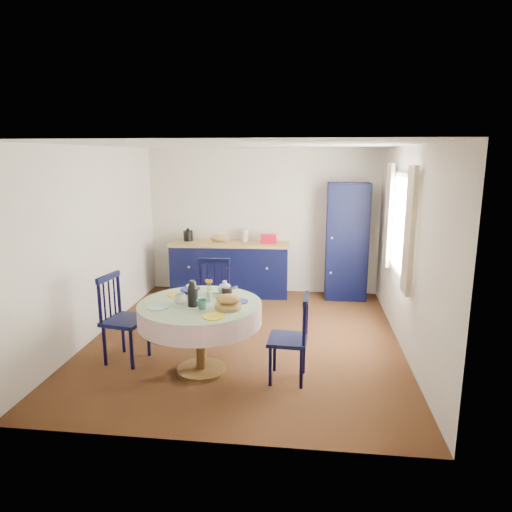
{
  "coord_description": "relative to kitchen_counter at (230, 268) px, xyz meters",
  "views": [
    {
      "loc": [
        0.8,
        -5.61,
        2.38
      ],
      "look_at": [
        0.12,
        0.2,
        1.08
      ],
      "focal_mm": 32.0,
      "sensor_mm": 36.0,
      "label": 1
    }
  ],
  "objects": [
    {
      "name": "pantry_cabinet",
      "position": [
        1.98,
        0.04,
        0.5
      ],
      "size": [
        0.68,
        0.5,
        1.94
      ],
      "rotation": [
        0.0,
        0.0,
        0.0
      ],
      "color": "black",
      "rests_on": "floor"
    },
    {
      "name": "chair_far",
      "position": [
        0.11,
        -1.96,
        0.06
      ],
      "size": [
        0.47,
        0.45,
        1.05
      ],
      "rotation": [
        0.0,
        0.0,
        0.01
      ],
      "color": "black",
      "rests_on": "floor"
    },
    {
      "name": "mug_a",
      "position": [
        -0.03,
        -2.97,
        0.39
      ],
      "size": [
        0.13,
        0.13,
        0.1
      ],
      "primitive_type": "imported",
      "color": "silver",
      "rests_on": "dining_table"
    },
    {
      "name": "wall_back",
      "position": [
        0.54,
        0.29,
        0.78
      ],
      "size": [
        4.0,
        0.02,
        2.5
      ],
      "primitive_type": "cube",
      "color": "white",
      "rests_on": "floor"
    },
    {
      "name": "mug_b",
      "position": [
        0.26,
        -3.15,
        0.39
      ],
      "size": [
        0.11,
        0.11,
        0.1
      ],
      "primitive_type": "imported",
      "color": "#327969",
      "rests_on": "dining_table"
    },
    {
      "name": "mug_c",
      "position": [
        0.43,
        -2.67,
        0.39
      ],
      "size": [
        0.13,
        0.13,
        0.1
      ],
      "primitive_type": "imported",
      "color": "black",
      "rests_on": "dining_table"
    },
    {
      "name": "floor",
      "position": [
        0.54,
        -1.96,
        -0.47
      ],
      "size": [
        4.5,
        4.5,
        0.0
      ],
      "primitive_type": "plane",
      "color": "black",
      "rests_on": "ground"
    },
    {
      "name": "kitchen_counter",
      "position": [
        0.0,
        0.0,
        0.0
      ],
      "size": [
        2.08,
        0.73,
        1.16
      ],
      "rotation": [
        0.0,
        0.0,
        0.05
      ],
      "color": "black",
      "rests_on": "floor"
    },
    {
      "name": "ceiling",
      "position": [
        0.54,
        -1.96,
        2.03
      ],
      "size": [
        4.5,
        4.5,
        0.0
      ],
      "primitive_type": "plane",
      "rotation": [
        3.14,
        0.0,
        0.0
      ],
      "color": "white",
      "rests_on": "wall_back"
    },
    {
      "name": "chair_right",
      "position": [
        1.19,
        -3.02,
        0.01
      ],
      "size": [
        0.43,
        0.45,
        0.95
      ],
      "rotation": [
        0.0,
        0.0,
        -1.63
      ],
      "color": "black",
      "rests_on": "floor"
    },
    {
      "name": "dining_table",
      "position": [
        0.2,
        -2.96,
        0.22
      ],
      "size": [
        1.34,
        1.34,
        1.09
      ],
      "color": "#513717",
      "rests_on": "floor"
    },
    {
      "name": "wall_left",
      "position": [
        -1.46,
        -1.96,
        0.78
      ],
      "size": [
        0.02,
        4.5,
        2.5
      ],
      "primitive_type": "cube",
      "color": "white",
      "rests_on": "floor"
    },
    {
      "name": "mug_d",
      "position": [
        0.0,
        -2.63,
        0.39
      ],
      "size": [
        0.11,
        0.11,
        0.1
      ],
      "primitive_type": "imported",
      "color": "silver",
      "rests_on": "dining_table"
    },
    {
      "name": "window",
      "position": [
        2.49,
        -1.66,
        1.05
      ],
      "size": [
        0.1,
        1.74,
        1.45
      ],
      "color": "white",
      "rests_on": "wall_right"
    },
    {
      "name": "chair_left",
      "position": [
        -0.8,
        -2.75,
        0.05
      ],
      "size": [
        0.52,
        0.54,
        1.04
      ],
      "rotation": [
        0.0,
        0.0,
        1.39
      ],
      "color": "black",
      "rests_on": "floor"
    },
    {
      "name": "wall_right",
      "position": [
        2.54,
        -1.96,
        0.78
      ],
      "size": [
        0.02,
        4.5,
        2.5
      ],
      "primitive_type": "cube",
      "color": "white",
      "rests_on": "floor"
    },
    {
      "name": "cobalt_bowl",
      "position": [
        -0.0,
        -2.63,
        0.37
      ],
      "size": [
        0.22,
        0.22,
        0.05
      ],
      "primitive_type": "imported",
      "color": "navy",
      "rests_on": "dining_table"
    }
  ]
}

